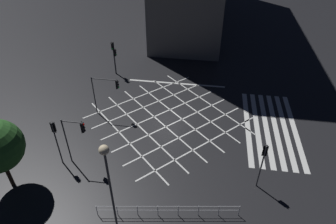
% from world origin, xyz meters
% --- Properties ---
extents(ground_plane, '(200.00, 200.00, 0.00)m').
position_xyz_m(ground_plane, '(0.00, 0.00, 0.00)').
color(ground_plane, black).
extents(road_markings, '(17.41, 21.47, 0.01)m').
position_xyz_m(road_markings, '(0.39, -5.75, 0.00)').
color(road_markings, silver).
rests_on(road_markings, ground_plane).
extents(traffic_light_nw_main, '(0.39, 0.36, 4.35)m').
position_xyz_m(traffic_light_nw_main, '(-7.47, 8.00, 3.10)').
color(traffic_light_nw_main, '#424244').
rests_on(traffic_light_nw_main, ground_plane).
extents(traffic_light_sw_main, '(0.39, 0.36, 4.22)m').
position_xyz_m(traffic_light_sw_main, '(-7.57, -8.20, 3.01)').
color(traffic_light_sw_main, '#424244').
rests_on(traffic_light_sw_main, ground_plane).
extents(traffic_light_median_north, '(0.36, 2.80, 4.27)m').
position_xyz_m(traffic_light_median_north, '(-0.17, 6.11, 3.16)').
color(traffic_light_median_north, '#424244').
rests_on(traffic_light_median_north, ground_plane).
extents(traffic_light_ne_main, '(0.39, 0.36, 4.31)m').
position_xyz_m(traffic_light_ne_main, '(8.13, 7.96, 3.08)').
color(traffic_light_ne_main, '#424244').
rests_on(traffic_light_ne_main, ground_plane).
extents(traffic_light_ne_cross, '(0.36, 0.39, 3.42)m').
position_xyz_m(traffic_light_ne_cross, '(8.24, 7.81, 2.45)').
color(traffic_light_ne_cross, '#424244').
rests_on(traffic_light_ne_cross, ground_plane).
extents(traffic_light_nw_cross, '(0.36, 1.93, 4.55)m').
position_xyz_m(traffic_light_nw_cross, '(-7.26, 6.40, 3.30)').
color(traffic_light_nw_cross, '#424244').
rests_on(traffic_light_nw_cross, ground_plane).
extents(street_lamp_east, '(0.58, 0.58, 8.08)m').
position_xyz_m(street_lamp_east, '(-13.24, 1.44, 6.06)').
color(street_lamp_east, '#424244').
rests_on(street_lamp_east, ground_plane).
extents(pedestrian_railing, '(1.54, 10.02, 1.05)m').
position_xyz_m(pedestrian_railing, '(-11.35, -1.69, 0.67)').
color(pedestrian_railing, '#B7B7BC').
rests_on(pedestrian_railing, ground_plane).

